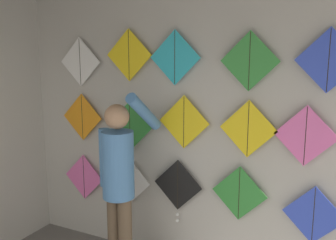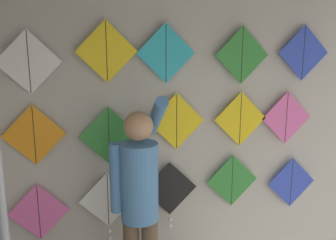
{
  "view_description": "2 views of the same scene",
  "coord_description": "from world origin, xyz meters",
  "px_view_note": "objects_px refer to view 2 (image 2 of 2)",
  "views": [
    {
      "loc": [
        1.53,
        0.0,
        2.23
      ],
      "look_at": [
        0.01,
        3.08,
        1.58
      ],
      "focal_mm": 40.0,
      "sensor_mm": 36.0,
      "label": 1
    },
    {
      "loc": [
        -0.81,
        0.03,
        2.31
      ],
      "look_at": [
        -0.08,
        3.08,
        1.6
      ],
      "focal_mm": 40.0,
      "sensor_mm": 36.0,
      "label": 2
    }
  ],
  "objects_px": {
    "kite_14": "(303,53)",
    "kite_4": "(291,183)",
    "kite_8": "(240,119)",
    "kite_11": "(106,51)",
    "kite_7": "(177,121)",
    "kite_6": "(109,136)",
    "kite_13": "(242,55)",
    "kite_5": "(34,135)",
    "kite_1": "(108,202)",
    "kite_2": "(170,191)",
    "shopkeeper": "(139,196)",
    "kite_12": "(166,53)",
    "kite_0": "(39,212)",
    "kite_9": "(286,118)",
    "kite_10": "(29,62)",
    "kite_3": "(232,181)"
  },
  "relations": [
    {
      "from": "shopkeeper",
      "to": "kite_9",
      "type": "xyz_separation_m",
      "value": [
        1.58,
        0.51,
        0.46
      ]
    },
    {
      "from": "kite_10",
      "to": "kite_8",
      "type": "bearing_deg",
      "value": 0.0
    },
    {
      "from": "kite_6",
      "to": "kite_7",
      "type": "height_order",
      "value": "kite_7"
    },
    {
      "from": "kite_2",
      "to": "shopkeeper",
      "type": "bearing_deg",
      "value": -126.79
    },
    {
      "from": "kite_2",
      "to": "kite_11",
      "type": "bearing_deg",
      "value": 179.93
    },
    {
      "from": "shopkeeper",
      "to": "kite_10",
      "type": "bearing_deg",
      "value": 161.25
    },
    {
      "from": "kite_0",
      "to": "kite_8",
      "type": "bearing_deg",
      "value": 0.0
    },
    {
      "from": "kite_6",
      "to": "kite_14",
      "type": "height_order",
      "value": "kite_14"
    },
    {
      "from": "kite_4",
      "to": "kite_8",
      "type": "distance_m",
      "value": 0.94
    },
    {
      "from": "kite_1",
      "to": "kite_5",
      "type": "height_order",
      "value": "kite_5"
    },
    {
      "from": "kite_1",
      "to": "kite_13",
      "type": "relative_size",
      "value": 1.26
    },
    {
      "from": "kite_5",
      "to": "kite_14",
      "type": "distance_m",
      "value": 2.63
    },
    {
      "from": "kite_7",
      "to": "kite_13",
      "type": "bearing_deg",
      "value": 0.0
    },
    {
      "from": "kite_0",
      "to": "kite_14",
      "type": "relative_size",
      "value": 1.0
    },
    {
      "from": "kite_7",
      "to": "kite_8",
      "type": "distance_m",
      "value": 0.64
    },
    {
      "from": "kite_4",
      "to": "kite_6",
      "type": "distance_m",
      "value": 1.99
    },
    {
      "from": "kite_7",
      "to": "kite_8",
      "type": "height_order",
      "value": "kite_7"
    },
    {
      "from": "kite_9",
      "to": "kite_14",
      "type": "relative_size",
      "value": 1.0
    },
    {
      "from": "kite_4",
      "to": "kite_13",
      "type": "distance_m",
      "value": 1.47
    },
    {
      "from": "kite_3",
      "to": "kite_9",
      "type": "relative_size",
      "value": 1.0
    },
    {
      "from": "kite_7",
      "to": "kite_6",
      "type": "bearing_deg",
      "value": 180.0
    },
    {
      "from": "shopkeeper",
      "to": "kite_2",
      "type": "distance_m",
      "value": 0.67
    },
    {
      "from": "kite_13",
      "to": "kite_14",
      "type": "height_order",
      "value": "kite_14"
    },
    {
      "from": "shopkeeper",
      "to": "kite_7",
      "type": "relative_size",
      "value": 3.45
    },
    {
      "from": "shopkeeper",
      "to": "kite_13",
      "type": "height_order",
      "value": "kite_13"
    },
    {
      "from": "kite_9",
      "to": "kite_13",
      "type": "distance_m",
      "value": 0.81
    },
    {
      "from": "kite_4",
      "to": "kite_7",
      "type": "height_order",
      "value": "kite_7"
    },
    {
      "from": "kite_4",
      "to": "kite_10",
      "type": "distance_m",
      "value": 2.83
    },
    {
      "from": "kite_6",
      "to": "kite_13",
      "type": "relative_size",
      "value": 1.0
    },
    {
      "from": "kite_5",
      "to": "kite_13",
      "type": "bearing_deg",
      "value": 0.0
    },
    {
      "from": "kite_0",
      "to": "kite_5",
      "type": "height_order",
      "value": "kite_5"
    },
    {
      "from": "kite_7",
      "to": "kite_8",
      "type": "bearing_deg",
      "value": 0.0
    },
    {
      "from": "kite_14",
      "to": "kite_4",
      "type": "bearing_deg",
      "value": 180.0
    },
    {
      "from": "kite_8",
      "to": "kite_11",
      "type": "height_order",
      "value": "kite_11"
    },
    {
      "from": "kite_3",
      "to": "kite_11",
      "type": "xyz_separation_m",
      "value": [
        -1.21,
        0.0,
        1.29
      ]
    },
    {
      "from": "kite_9",
      "to": "kite_10",
      "type": "relative_size",
      "value": 1.0
    },
    {
      "from": "kite_8",
      "to": "kite_11",
      "type": "relative_size",
      "value": 1.0
    },
    {
      "from": "kite_6",
      "to": "shopkeeper",
      "type": "bearing_deg",
      "value": -69.56
    },
    {
      "from": "kite_7",
      "to": "shopkeeper",
      "type": "bearing_deg",
      "value": -131.06
    },
    {
      "from": "kite_7",
      "to": "kite_9",
      "type": "distance_m",
      "value": 1.14
    },
    {
      "from": "kite_6",
      "to": "kite_12",
      "type": "relative_size",
      "value": 1.0
    },
    {
      "from": "shopkeeper",
      "to": "kite_13",
      "type": "bearing_deg",
      "value": 38.15
    },
    {
      "from": "kite_1",
      "to": "kite_6",
      "type": "distance_m",
      "value": 0.64
    },
    {
      "from": "kite_10",
      "to": "kite_13",
      "type": "distance_m",
      "value": 1.9
    },
    {
      "from": "kite_5",
      "to": "kite_6",
      "type": "distance_m",
      "value": 0.64
    },
    {
      "from": "kite_8",
      "to": "kite_11",
      "type": "xyz_separation_m",
      "value": [
        -1.27,
        0.0,
        0.66
      ]
    },
    {
      "from": "kite_12",
      "to": "kite_13",
      "type": "distance_m",
      "value": 0.73
    },
    {
      "from": "kite_5",
      "to": "kite_10",
      "type": "bearing_deg",
      "value": 0.0
    },
    {
      "from": "kite_13",
      "to": "kite_0",
      "type": "bearing_deg",
      "value": 180.0
    },
    {
      "from": "kite_1",
      "to": "kite_13",
      "type": "distance_m",
      "value": 1.87
    }
  ]
}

